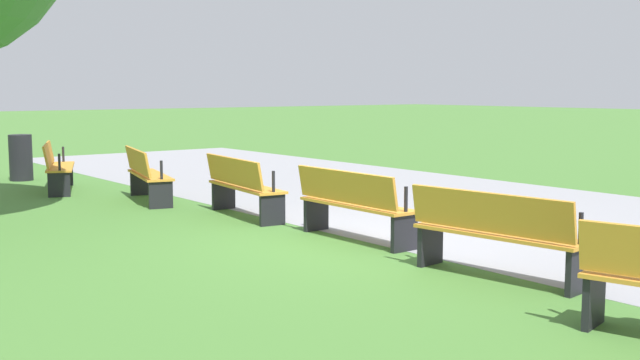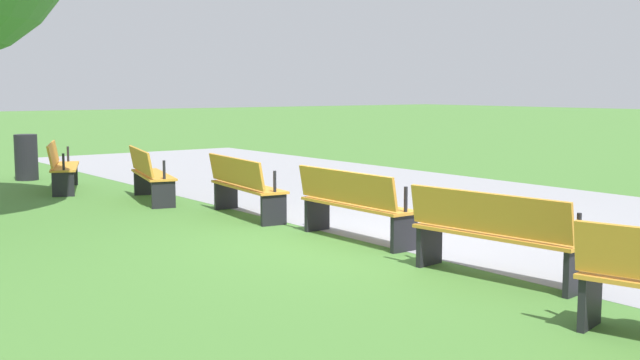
# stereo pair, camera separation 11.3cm
# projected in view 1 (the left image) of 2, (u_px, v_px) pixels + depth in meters

# --- Properties ---
(ground_plane) EXTENTS (120.00, 120.00, 0.00)m
(ground_plane) POSITION_uv_depth(u_px,v_px,m) (357.00, 240.00, 9.70)
(ground_plane) COLOR #477A33
(path_paving) EXTENTS (28.51, 6.38, 0.01)m
(path_paving) POSITION_uv_depth(u_px,v_px,m) (521.00, 215.00, 11.64)
(path_paving) COLOR #939399
(path_paving) RESTS_ON ground
(bench_0) EXTENTS (1.86, 1.10, 0.89)m
(bench_0) POSITION_uv_depth(u_px,v_px,m) (57.00, 166.00, 14.29)
(bench_0) COLOR orange
(bench_0) RESTS_ON ground
(bench_1) EXTENTS (1.87, 0.91, 0.89)m
(bench_1) POSITION_uv_depth(u_px,v_px,m) (146.00, 174.00, 12.95)
(bench_1) COLOR orange
(bench_1) RESTS_ON ground
(bench_2) EXTENTS (1.86, 0.69, 0.89)m
(bench_2) POSITION_uv_depth(u_px,v_px,m) (242.00, 185.00, 11.38)
(bench_2) COLOR orange
(bench_2) RESTS_ON ground
(bench_3) EXTENTS (1.81, 0.47, 0.89)m
(bench_3) POSITION_uv_depth(u_px,v_px,m) (353.00, 203.00, 9.61)
(bench_3) COLOR orange
(bench_3) RESTS_ON ground
(bench_4) EXTENTS (1.86, 0.69, 0.89)m
(bench_4) POSITION_uv_depth(u_px,v_px,m) (495.00, 232.00, 7.66)
(bench_4) COLOR orange
(bench_4) RESTS_ON ground
(trash_bin) EXTENTS (0.46, 0.46, 0.94)m
(trash_bin) POSITION_uv_depth(u_px,v_px,m) (21.00, 158.00, 15.97)
(trash_bin) COLOR black
(trash_bin) RESTS_ON ground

